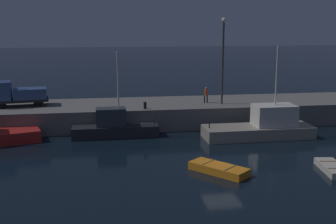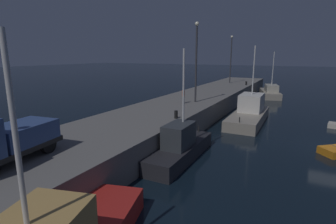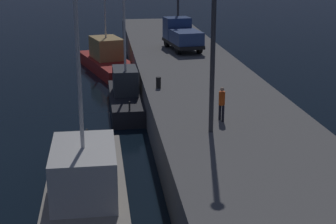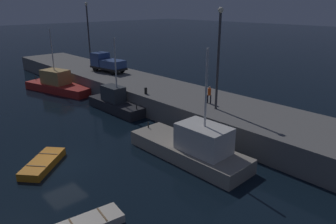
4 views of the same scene
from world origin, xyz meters
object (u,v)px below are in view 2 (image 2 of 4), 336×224
at_px(fishing_boat_black, 180,147).
at_px(utility_truck, 1,140).
at_px(fishing_boat_blue, 249,113).
at_px(lamp_post_east, 196,56).
at_px(bollard_west, 246,83).
at_px(lamp_post_central, 231,56).
at_px(dockworker, 183,95).
at_px(bollard_central, 176,114).
at_px(fishing_boat_white, 270,92).

xyz_separation_m(fishing_boat_black, utility_truck, (-8.89, 4.86, 2.35)).
relative_size(fishing_boat_blue, lamp_post_east, 1.16).
distance_m(fishing_boat_blue, bollard_west, 17.02).
bearing_deg(lamp_post_central, bollard_west, -122.74).
bearing_deg(dockworker, utility_truck, 177.14).
bearing_deg(dockworker, lamp_post_central, 2.67).
relative_size(fishing_boat_black, bollard_central, 11.86).
relative_size(lamp_post_central, utility_truck, 1.52).
height_order(lamp_post_central, bollard_central, lamp_post_central).
bearing_deg(fishing_boat_white, bollard_central, 172.73).
bearing_deg(lamp_post_east, lamp_post_central, 4.95).
height_order(utility_truck, dockworker, utility_truck).
relative_size(lamp_post_central, dockworker, 5.22).
bearing_deg(bollard_west, lamp_post_central, 57.26).
bearing_deg(lamp_post_central, utility_truck, -179.80).
xyz_separation_m(fishing_boat_white, dockworker, (-22.66, 5.90, 2.19)).
height_order(fishing_boat_blue, fishing_boat_white, fishing_boat_blue).
relative_size(fishing_boat_blue, dockworker, 6.04).
relative_size(lamp_post_east, bollard_west, 13.30).
relative_size(fishing_boat_blue, bollard_west, 15.37).
distance_m(lamp_post_east, dockworker, 4.21).
bearing_deg(bollard_west, fishing_boat_blue, -167.19).
relative_size(fishing_boat_blue, utility_truck, 1.76).
bearing_deg(fishing_boat_blue, lamp_post_east, 113.28).
bearing_deg(bollard_west, fishing_boat_white, -55.80).
height_order(fishing_boat_black, lamp_post_east, lamp_post_east).
bearing_deg(bollard_west, bollard_central, 179.81).
xyz_separation_m(lamp_post_central, bollard_west, (-2.15, -3.34, -4.47)).
bearing_deg(utility_truck, bollard_west, -4.78).
bearing_deg(fishing_boat_black, utility_truck, 151.34).
bearing_deg(bollard_central, fishing_boat_white, -7.27).
bearing_deg(fishing_boat_black, lamp_post_east, 16.81).
height_order(fishing_boat_black, dockworker, fishing_boat_black).
distance_m(fishing_boat_white, fishing_boat_black, 31.86).
distance_m(fishing_boat_blue, lamp_post_east, 8.21).
distance_m(lamp_post_east, bollard_central, 8.97).
bearing_deg(lamp_post_east, dockworker, 151.02).
bearing_deg(dockworker, fishing_boat_blue, -58.79).
xyz_separation_m(utility_truck, bollard_central, (11.78, -3.11, -0.85)).
xyz_separation_m(fishing_boat_black, dockworker, (9.14, 3.96, 2.08)).
relative_size(dockworker, bollard_west, 2.55).
distance_m(fishing_boat_white, dockworker, 23.52).
height_order(dockworker, bollard_central, dockworker).
height_order(fishing_boat_blue, utility_truck, fishing_boat_blue).
height_order(fishing_boat_white, bollard_west, fishing_boat_white).
height_order(utility_truck, bollard_central, utility_truck).
distance_m(lamp_post_east, lamp_post_central, 21.04).
distance_m(fishing_boat_black, dockworker, 10.17).
xyz_separation_m(lamp_post_central, bollard_central, (-28.61, -3.25, -4.46)).
bearing_deg(fishing_boat_white, utility_truck, 170.52).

